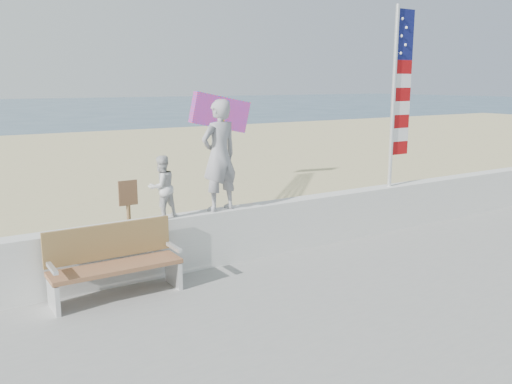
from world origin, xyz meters
TOP-DOWN VIEW (x-y plane):
  - ground at (0.00, 0.00)m, footprint 220.00×220.00m
  - sand at (0.00, 9.00)m, footprint 90.00×40.00m
  - seawall at (0.00, 2.00)m, footprint 30.00×0.35m
  - adult at (-0.37, 2.00)m, footprint 0.71×0.53m
  - child at (-1.38, 2.00)m, footprint 0.55×0.47m
  - bench at (-2.31, 1.55)m, footprint 1.80×0.57m
  - flag at (3.63, 2.00)m, footprint 0.50×0.08m
  - parafoil_kite at (0.37, 3.30)m, footprint 1.16×0.51m
  - sign at (-1.58, 2.97)m, footprint 0.32×0.07m

SIDE VIEW (x-z plane):
  - ground at x=0.00m, z-range 0.00..0.00m
  - sand at x=0.00m, z-range 0.00..0.08m
  - seawall at x=0.00m, z-range 0.18..1.08m
  - bench at x=-2.31m, z-range 0.19..1.19m
  - sign at x=-1.58m, z-range 0.21..1.67m
  - child at x=-1.38m, z-range 1.08..2.05m
  - adult at x=-0.37m, z-range 1.08..2.87m
  - parafoil_kite at x=0.37m, z-range 2.19..2.96m
  - flag at x=3.63m, z-range 1.24..4.74m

